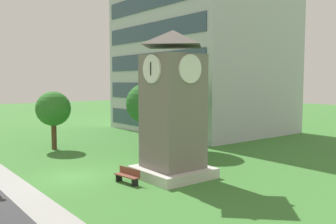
{
  "coord_description": "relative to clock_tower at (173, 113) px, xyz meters",
  "views": [
    {
      "loc": [
        20.63,
        -8.81,
        5.85
      ],
      "look_at": [
        1.75,
        5.98,
        3.83
      ],
      "focal_mm": 38.9,
      "sensor_mm": 36.0,
      "label": 1
    }
  ],
  "objects": [
    {
      "name": "ground_plane",
      "position": [
        -3.52,
        -4.97,
        -3.93
      ],
      "size": [
        160.0,
        160.0,
        0.0
      ],
      "primitive_type": "plane",
      "color": "#3D7A33"
    },
    {
      "name": "kerb_strip",
      "position": [
        -3.52,
        -8.27,
        -3.92
      ],
      "size": [
        120.0,
        1.6,
        0.01
      ],
      "primitive_type": "cube",
      "color": "#9E9E99",
      "rests_on": "ground"
    },
    {
      "name": "office_building",
      "position": [
        -14.98,
        16.35,
        7.27
      ],
      "size": [
        18.33,
        14.57,
        22.4
      ],
      "color": "#B7BCC6",
      "rests_on": "ground"
    },
    {
      "name": "clock_tower",
      "position": [
        0.0,
        0.0,
        0.0
      ],
      "size": [
        4.06,
        4.06,
        8.9
      ],
      "color": "slate",
      "rests_on": "ground"
    },
    {
      "name": "park_bench",
      "position": [
        -0.45,
        -2.97,
        -3.47
      ],
      "size": [
        1.85,
        0.72,
        0.88
      ],
      "color": "brown",
      "rests_on": "ground"
    },
    {
      "name": "tree_streetside",
      "position": [
        -6.35,
        5.66,
        0.58
      ],
      "size": [
        4.78,
        4.78,
        6.91
      ],
      "color": "#513823",
      "rests_on": "ground"
    },
    {
      "name": "tree_by_building",
      "position": [
        -13.42,
        -2.37,
        -0.44
      ],
      "size": [
        2.97,
        2.97,
        5.01
      ],
      "color": "#513823",
      "rests_on": "ground"
    },
    {
      "name": "tree_near_tower",
      "position": [
        -5.78,
        1.99,
        0.21
      ],
      "size": [
        3.04,
        3.04,
        5.69
      ],
      "color": "#513823",
      "rests_on": "ground"
    }
  ]
}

